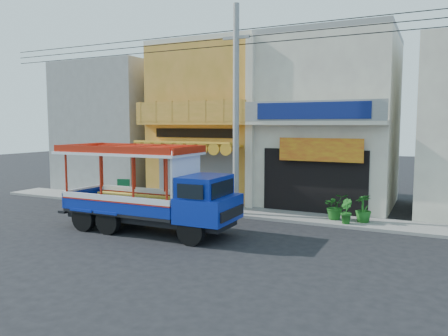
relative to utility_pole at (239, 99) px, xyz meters
name	(u,v)px	position (x,y,z in m)	size (l,w,h in m)	color
ground	(223,236)	(0.85, -3.30, -5.03)	(90.00, 90.00, 0.00)	black
sidewalk	(263,214)	(0.85, 0.70, -4.97)	(30.00, 2.00, 0.12)	slate
shophouse_left	(221,122)	(-3.15, 4.66, -0.92)	(6.00, 7.50, 8.24)	#B18127
shophouse_right	(330,122)	(2.85, 4.66, -0.93)	(6.00, 6.75, 8.24)	beige
party_pilaster	(250,124)	(-0.15, 1.55, -1.03)	(0.35, 0.30, 8.00)	beige
filler_building_left	(121,127)	(-10.15, 4.70, -1.23)	(6.00, 6.00, 7.60)	gray
utility_pole	(239,99)	(0.00, 0.00, 0.00)	(28.00, 0.26, 9.00)	gray
songthaew_truck	(159,192)	(-1.39, -4.00, -3.48)	(6.92, 2.41, 3.22)	black
green_sign	(124,191)	(-6.89, 0.77, -4.48)	(0.68, 0.43, 1.04)	black
potted_plant_a	(335,206)	(4.01, 0.68, -4.38)	(0.96, 0.83, 1.07)	#1A5919
potted_plant_b	(346,211)	(4.53, 0.11, -4.43)	(0.53, 0.43, 0.96)	#1A5919
potted_plant_c	(363,208)	(5.11, 0.62, -4.36)	(0.62, 0.62, 1.11)	#1A5919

